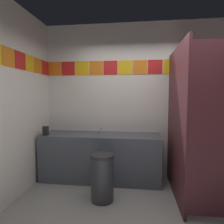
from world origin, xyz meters
name	(u,v)px	position (x,y,z in m)	size (l,w,h in m)	color
ground_plane	(151,224)	(0.00, 0.00, 0.00)	(8.52, 8.52, 0.00)	gray
wall_back	(147,100)	(0.00, 1.52, 1.44)	(3.87, 0.09, 2.88)	silver
vanity_counter	(101,157)	(-0.83, 1.17, 0.42)	(2.11, 0.62, 0.83)	#4C515B
faucet_center	(101,131)	(-0.83, 1.26, 0.88)	(0.04, 0.10, 0.14)	silver
soap_dispenser	(46,131)	(-1.78, 0.98, 0.91)	(0.09, 0.09, 0.16)	black
stall_divider	(193,125)	(0.58, 0.53, 1.12)	(0.92, 1.40, 2.24)	#471E23
toilet	(210,169)	(1.04, 1.11, 0.30)	(0.39, 0.49, 0.74)	white
trash_bin	(102,177)	(-0.67, 0.45, 0.34)	(0.34, 0.34, 0.68)	#333338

